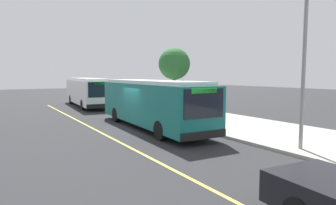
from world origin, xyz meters
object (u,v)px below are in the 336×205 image
transit_bus_main (152,102)px  waiting_bench (192,109)px  route_sign_post (182,95)px  pedestrian_commuter (193,108)px  transit_bus_second (87,91)px

transit_bus_main → waiting_bench: size_ratio=7.00×
route_sign_post → pedestrian_commuter: route_sign_post is taller
route_sign_post → waiting_bench: bearing=132.3°
route_sign_post → transit_bus_main: bearing=-78.8°
transit_bus_second → pedestrian_commuter: transit_bus_second is taller
transit_bus_second → transit_bus_main: bearing=-0.9°
transit_bus_main → transit_bus_second: (-14.85, 0.25, -0.00)m
transit_bus_main → transit_bus_second: size_ratio=1.00×
waiting_bench → route_sign_post: size_ratio=0.57×
waiting_bench → pedestrian_commuter: pedestrian_commuter is taller
transit_bus_main → pedestrian_commuter: size_ratio=6.63×
route_sign_post → pedestrian_commuter: size_ratio=1.66×
waiting_bench → route_sign_post: 3.44m
transit_bus_second → waiting_bench: transit_bus_second is taller
route_sign_post → transit_bus_second: bearing=-170.4°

